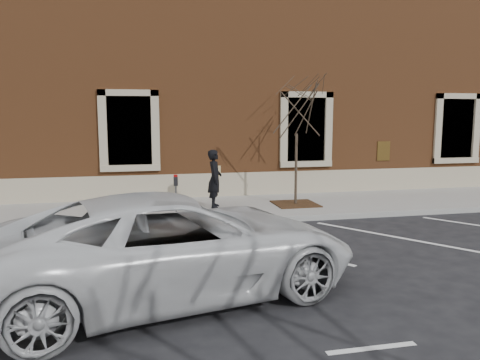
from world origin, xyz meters
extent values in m
plane|color=#28282B|center=(0.00, 0.00, 0.00)|extent=(120.00, 120.00, 0.00)
cube|color=#98948F|center=(0.00, 1.75, 0.07)|extent=(40.00, 3.50, 0.15)
cube|color=#9E9E99|center=(0.00, -0.05, 0.07)|extent=(40.00, 0.12, 0.15)
cube|color=brown|center=(0.00, 7.75, 4.00)|extent=(40.00, 8.50, 8.00)
cube|color=tan|center=(0.00, 3.53, 0.55)|extent=(40.00, 0.06, 0.80)
cube|color=black|center=(-3.00, 3.65, 2.40)|extent=(1.40, 0.30, 2.20)
cube|color=tan|center=(-3.00, 3.48, 1.20)|extent=(1.90, 0.20, 0.20)
cube|color=black|center=(3.00, 3.65, 2.40)|extent=(1.40, 0.30, 2.20)
cube|color=tan|center=(3.00, 3.48, 1.20)|extent=(1.90, 0.20, 0.20)
cube|color=black|center=(9.00, 3.65, 2.40)|extent=(1.40, 0.30, 2.20)
cube|color=tan|center=(9.00, 3.48, 1.20)|extent=(1.90, 0.20, 0.20)
imported|color=black|center=(-0.54, 1.65, 1.02)|extent=(0.54, 0.70, 1.73)
cylinder|color=#595B60|center=(-1.82, 0.20, 0.60)|extent=(0.04, 0.04, 0.91)
cube|color=black|center=(-1.82, 0.20, 1.18)|extent=(0.11, 0.08, 0.24)
cube|color=#A60B0B|center=(-1.82, 0.20, 1.32)|extent=(0.10, 0.08, 0.05)
cube|color=white|center=(-1.82, 0.16, 0.56)|extent=(0.05, 0.00, 0.06)
cube|color=#432615|center=(1.97, 1.55, 0.17)|extent=(1.29, 1.29, 0.03)
cylinder|color=#3E3125|center=(1.97, 1.55, 1.24)|extent=(0.08, 0.08, 2.19)
imported|color=silver|center=(-2.23, -4.68, 0.83)|extent=(6.43, 4.02, 1.66)
camera|label=1|loc=(-2.79, -12.00, 2.88)|focal=35.00mm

